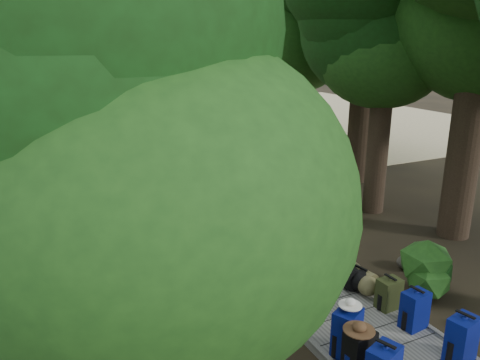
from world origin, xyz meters
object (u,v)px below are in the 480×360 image
backpack_left_c (347,330)px  kayak (76,158)px  backpack_right_c (415,308)px  lone_suitcase_on_sand (174,160)px  backpack_left_b (359,351)px  sun_lounger (221,145)px  backpack_right_d (389,292)px  duffel_right_khaki (360,278)px  suitcase_on_boardwalk (303,303)px  backpack_right_b (462,337)px  duffel_right_black (346,273)px

backpack_left_c → kayak: (-2.12, 13.79, -0.34)m
backpack_left_c → backpack_right_c: (1.39, 0.07, -0.05)m
lone_suitcase_on_sand → backpack_left_c: bearing=-76.7°
backpack_left_b → sun_lounger: (3.72, 13.53, -0.19)m
backpack_right_d → duffel_right_khaki: 0.76m
backpack_left_c → suitcase_on_boardwalk: backpack_left_c is taller
backpack_left_c → kayak: size_ratio=0.26×
backpack_right_b → sun_lounger: (2.24, 13.94, -0.21)m
backpack_right_d → suitcase_on_boardwalk: 1.56m
backpack_left_b → backpack_left_c: backpack_left_c is taller
suitcase_on_boardwalk → backpack_left_c: bearing=-85.3°
backpack_left_b → suitcase_on_boardwalk: size_ratio=1.19×
suitcase_on_boardwalk → kayak: 12.94m
backpack_left_b → backpack_right_c: bearing=11.0°
backpack_right_d → backpack_right_b: bearing=-94.4°
duffel_right_khaki → suitcase_on_boardwalk: (-1.53, -0.43, 0.12)m
duffel_right_black → sun_lounger: size_ratio=0.38×
backpack_right_d → duffel_right_khaki: (-0.00, 0.75, -0.10)m
backpack_left_c → lone_suitcase_on_sand: backpack_left_c is taller
backpack_right_d → sun_lounger: 12.62m
backpack_left_c → lone_suitcase_on_sand: (0.99, 11.26, -0.17)m
backpack_left_b → duffel_right_black: bearing=48.9°
lone_suitcase_on_sand → kayak: size_ratio=0.22×
backpack_right_b → kayak: backpack_right_b is taller
duffel_right_black → backpack_left_b: bearing=-113.7°
backpack_left_b → backpack_right_b: (1.48, -0.41, 0.02)m
backpack_left_b → duffel_right_khaki: backpack_left_b is taller
sun_lounger → suitcase_on_boardwalk: bearing=-94.2°
backpack_left_b → kayak: bearing=91.0°
suitcase_on_boardwalk → backpack_right_c: bearing=-33.3°
backpack_right_d → duffel_right_black: bearing=95.1°
backpack_right_c → lone_suitcase_on_sand: backpack_right_c is taller
duffel_right_khaki → sun_lounger: size_ratio=0.33×
backpack_right_d → duffel_right_khaki: size_ratio=1.03×
lone_suitcase_on_sand → sun_lounger: lone_suitcase_on_sand is taller
sun_lounger → backpack_right_c: bearing=-86.8°
duffel_right_khaki → suitcase_on_boardwalk: size_ratio=0.93×
backpack_right_d → lone_suitcase_on_sand: (-0.43, 10.57, -0.07)m
duffel_right_khaki → suitcase_on_boardwalk: suitcase_on_boardwalk is taller
kayak → suitcase_on_boardwalk: bearing=-93.8°
backpack_right_d → lone_suitcase_on_sand: backpack_right_d is taller
backpack_left_b → duffel_right_khaki: bearing=43.3°
sun_lounger → backpack_left_c: bearing=-92.5°
backpack_left_b → sun_lounger: 14.03m
duffel_right_khaki → sun_lounger: sun_lounger is taller
backpack_right_d → duffel_right_khaki: bearing=87.7°
backpack_right_b → backpack_left_c: bearing=136.6°
backpack_right_b → suitcase_on_boardwalk: 2.35m
duffel_right_khaki → duffel_right_black: (-0.13, 0.23, 0.02)m
duffel_right_black → duffel_right_khaki: bearing=-51.1°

